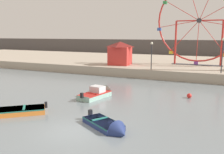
# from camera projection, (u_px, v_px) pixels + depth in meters

# --- Properties ---
(ground_plane) EXTENTS (240.00, 240.00, 0.00)m
(ground_plane) POSITION_uv_depth(u_px,v_px,m) (74.00, 131.00, 15.07)
(ground_plane) COLOR slate
(quay_promenade) EXTENTS (110.00, 24.90, 1.22)m
(quay_promenade) POSITION_uv_depth(u_px,v_px,m) (176.00, 65.00, 43.08)
(quay_promenade) COLOR tan
(quay_promenade) RESTS_ON ground_plane
(distant_town_skyline) EXTENTS (140.00, 3.00, 4.40)m
(distant_town_skyline) POSITION_uv_depth(u_px,v_px,m) (194.00, 49.00, 63.60)
(distant_town_skyline) COLOR #564C47
(distant_town_skyline) RESTS_ON ground_plane
(motorboat_orange_hull) EXTENTS (4.72, 4.39, 1.48)m
(motorboat_orange_hull) POSITION_uv_depth(u_px,v_px,m) (2.00, 112.00, 17.98)
(motorboat_orange_hull) COLOR orange
(motorboat_orange_hull) RESTS_ON ground_plane
(motorboat_navy_blue) EXTENTS (3.91, 3.01, 1.27)m
(motorboat_navy_blue) POSITION_uv_depth(u_px,v_px,m) (110.00, 127.00, 15.18)
(motorboat_navy_blue) COLOR navy
(motorboat_navy_blue) RESTS_ON ground_plane
(motorboat_seafoam) EXTENTS (2.15, 4.46, 1.51)m
(motorboat_seafoam) POSITION_uv_depth(u_px,v_px,m) (100.00, 93.00, 23.54)
(motorboat_seafoam) COLOR #93BCAD
(motorboat_seafoam) RESTS_ON ground_plane
(ferris_wheel_red_frame) EXTENTS (12.29, 1.20, 12.63)m
(ferris_wheel_red_frame) POSITION_uv_depth(u_px,v_px,m) (199.00, 22.00, 36.54)
(ferris_wheel_red_frame) COLOR red
(ferris_wheel_red_frame) RESTS_ON quay_promenade
(carnival_booth_red_striped) EXTENTS (3.56, 3.41, 3.49)m
(carnival_booth_red_striped) POSITION_uv_depth(u_px,v_px,m) (120.00, 53.00, 37.70)
(carnival_booth_red_striped) COLOR red
(carnival_booth_red_striped) RESTS_ON quay_promenade
(promenade_lamp_near) EXTENTS (0.32, 0.32, 3.57)m
(promenade_lamp_near) POSITION_uv_depth(u_px,v_px,m) (152.00, 51.00, 32.54)
(promenade_lamp_near) COLOR #2D2D33
(promenade_lamp_near) RESTS_ON quay_promenade
(promenade_lamp_far) EXTENTS (0.32, 0.32, 4.13)m
(promenade_lamp_far) POSITION_uv_depth(u_px,v_px,m) (223.00, 51.00, 29.22)
(promenade_lamp_far) COLOR #2D2D33
(promenade_lamp_far) RESTS_ON quay_promenade
(mooring_buoy_orange) EXTENTS (0.44, 0.44, 0.44)m
(mooring_buoy_orange) POSITION_uv_depth(u_px,v_px,m) (189.00, 96.00, 22.87)
(mooring_buoy_orange) COLOR red
(mooring_buoy_orange) RESTS_ON ground_plane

